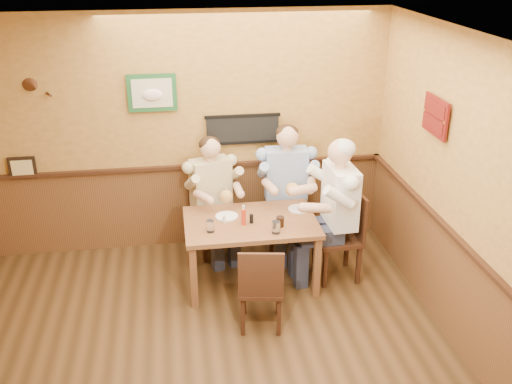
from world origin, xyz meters
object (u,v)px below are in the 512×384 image
water_glass_mid (276,227)px  salt_shaker (224,219)px  diner_blue_polo (286,195)px  diner_white_elder (339,218)px  cola_tumbler (280,222)px  chair_near_side (261,285)px  chair_right_end (338,236)px  diner_tan_shirt (211,203)px  dining_table (251,228)px  hot_sauce_bottle (244,216)px  pepper_shaker (251,219)px  water_glass_left (210,226)px  chair_back_left (212,218)px  chair_back_right (285,211)px

water_glass_mid → salt_shaker: bearing=148.4°
diner_blue_polo → diner_white_elder: diner_white_elder is taller
cola_tumbler → chair_near_side: bearing=-116.2°
chair_right_end → diner_tan_shirt: size_ratio=0.77×
diner_tan_shirt → diner_blue_polo: size_ratio=0.93×
dining_table → cola_tumbler: size_ratio=13.07×
hot_sauce_bottle → pepper_shaker: hot_sauce_bottle is taller
cola_tumbler → pepper_shaker: bearing=157.2°
water_glass_left → chair_back_left: bearing=85.0°
cola_tumbler → diner_tan_shirt: bearing=126.4°
diner_white_elder → water_glass_left: bearing=-87.2°
diner_white_elder → cola_tumbler: diner_white_elder is taller
chair_near_side → water_glass_mid: 0.63m
chair_back_left → pepper_shaker: 0.91m
dining_table → chair_right_end: size_ratio=1.37×
chair_near_side → cola_tumbler: chair_near_side is taller
chair_right_end → cola_tumbler: chair_right_end is taller
chair_right_end → pepper_shaker: bearing=-92.3°
water_glass_mid → chair_back_left: bearing=119.6°
hot_sauce_bottle → pepper_shaker: bearing=14.5°
diner_white_elder → chair_back_left: bearing=-122.4°
diner_tan_shirt → water_glass_mid: diner_tan_shirt is taller
diner_white_elder → water_glass_mid: diner_white_elder is taller
diner_blue_polo → hot_sauce_bottle: (-0.60, -0.75, 0.14)m
dining_table → diner_blue_polo: diner_blue_polo is taller
chair_near_side → diner_blue_polo: bearing=-100.4°
diner_white_elder → water_glass_left: 1.40m
diner_tan_shirt → water_glass_left: diner_tan_shirt is taller
chair_back_right → diner_blue_polo: diner_blue_polo is taller
water_glass_mid → water_glass_left: bearing=168.8°
chair_right_end → cola_tumbler: bearing=-82.0°
dining_table → diner_tan_shirt: diner_tan_shirt is taller
diner_blue_polo → pepper_shaker: 0.90m
hot_sauce_bottle → diner_blue_polo: bearing=51.3°
chair_right_end → pepper_shaker: size_ratio=10.33×
dining_table → pepper_shaker: pepper_shaker is taller
diner_blue_polo → cola_tumbler: 0.88m
cola_tumbler → chair_back_left: bearing=126.4°
chair_near_side → cola_tumbler: bearing=-106.6°
pepper_shaker → diner_white_elder: bearing=0.3°
chair_right_end → water_glass_mid: (-0.74, -0.26, 0.31)m
chair_back_left → salt_shaker: bearing=-101.2°
dining_table → chair_back_right: chair_back_right is taller
chair_back_right → pepper_shaker: 0.94m
dining_table → pepper_shaker: (0.00, -0.06, 0.14)m
dining_table → chair_back_right: 0.86m
chair_back_right → pepper_shaker: bearing=-122.1°
diner_tan_shirt → chair_back_left: bearing=0.0°
chair_back_right → diner_white_elder: size_ratio=0.68×
chair_back_right → pepper_shaker: chair_back_right is taller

